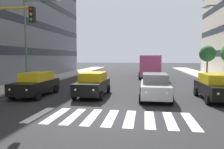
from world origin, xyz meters
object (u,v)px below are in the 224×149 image
(street_lamp_right, at_px, (31,34))
(street_tree_3, at_px, (208,54))
(car_0, at_px, (216,87))
(car_1, at_px, (155,86))
(car_2, at_px, (93,84))
(car_3, at_px, (36,84))
(bus_behind_traffic, at_px, (149,64))

(street_lamp_right, relative_size, street_tree_3, 1.85)
(car_0, bearing_deg, street_lamp_right, -12.78)
(street_tree_3, bearing_deg, car_1, 64.34)
(car_2, relative_size, car_3, 1.00)
(car_2, distance_m, bus_behind_traffic, 16.08)
(bus_behind_traffic, relative_size, street_tree_3, 2.51)
(bus_behind_traffic, relative_size, street_lamp_right, 1.35)
(car_2, bearing_deg, bus_behind_traffic, -105.81)
(car_3, height_order, bus_behind_traffic, bus_behind_traffic)
(car_3, bearing_deg, car_0, -178.30)
(car_1, distance_m, street_lamp_right, 12.08)
(car_0, relative_size, street_tree_3, 1.06)
(car_2, height_order, street_tree_3, street_tree_3)
(bus_behind_traffic, distance_m, street_tree_3, 7.90)
(car_2, height_order, bus_behind_traffic, bus_behind_traffic)
(car_1, bearing_deg, street_lamp_right, -18.60)
(car_0, bearing_deg, bus_behind_traffic, -75.88)
(bus_behind_traffic, xyz_separation_m, street_tree_3, (-7.78, -0.23, 1.38))
(car_0, distance_m, car_2, 8.32)
(car_2, relative_size, street_lamp_right, 0.57)
(car_1, xyz_separation_m, street_lamp_right, (10.79, -3.63, 4.03))
(car_3, relative_size, street_lamp_right, 0.57)
(bus_behind_traffic, bearing_deg, car_1, 90.00)
(car_1, bearing_deg, car_2, -6.70)
(street_lamp_right, bearing_deg, car_1, 161.40)
(bus_behind_traffic, height_order, street_tree_3, street_tree_3)
(bus_behind_traffic, xyz_separation_m, street_lamp_right, (10.79, 12.33, 3.06))
(car_1, height_order, car_3, same)
(car_0, distance_m, street_lamp_right, 15.64)
(street_lamp_right, bearing_deg, street_tree_3, -145.94)
(car_1, distance_m, street_tree_3, 18.12)
(car_3, bearing_deg, car_1, -179.47)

